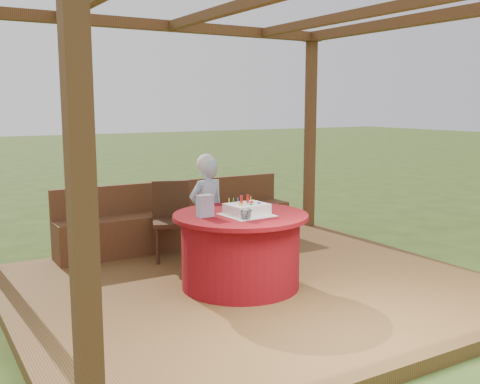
% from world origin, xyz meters
% --- Properties ---
extents(ground, '(60.00, 60.00, 0.00)m').
position_xyz_m(ground, '(0.00, 0.00, 0.00)').
color(ground, '#2E4517').
rests_on(ground, ground).
extents(deck, '(4.50, 4.00, 0.12)m').
position_xyz_m(deck, '(0.00, 0.00, 0.06)').
color(deck, brown).
rests_on(deck, ground).
extents(pergola, '(4.50, 4.00, 2.72)m').
position_xyz_m(pergola, '(0.00, 0.00, 2.41)').
color(pergola, brown).
rests_on(pergola, deck).
extents(bench, '(3.00, 0.42, 0.80)m').
position_xyz_m(bench, '(0.00, 1.72, 0.38)').
color(bench, brown).
rests_on(bench, deck).
extents(table, '(1.29, 1.29, 0.71)m').
position_xyz_m(table, '(-0.14, 0.01, 0.48)').
color(table, maroon).
rests_on(table, deck).
extents(chair, '(0.54, 0.54, 0.87)m').
position_xyz_m(chair, '(-0.29, 1.30, 0.60)').
color(chair, '#3D2313').
rests_on(chair, deck).
extents(elderly_woman, '(0.46, 0.33, 1.22)m').
position_xyz_m(elderly_woman, '(-0.06, 0.85, 0.74)').
color(elderly_woman, '#92B3D8').
rests_on(elderly_woman, deck).
extents(birthday_cake, '(0.44, 0.44, 0.18)m').
position_xyz_m(birthday_cake, '(-0.12, -0.09, 0.89)').
color(birthday_cake, white).
rests_on(birthday_cake, table).
extents(gift_bag, '(0.14, 0.09, 0.20)m').
position_xyz_m(gift_bag, '(-0.49, 0.06, 0.94)').
color(gift_bag, '#C07CA6').
rests_on(gift_bag, table).
extents(drinking_glass, '(0.11, 0.11, 0.10)m').
position_xyz_m(drinking_glass, '(-0.24, -0.26, 0.88)').
color(drinking_glass, silver).
rests_on(drinking_glass, table).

